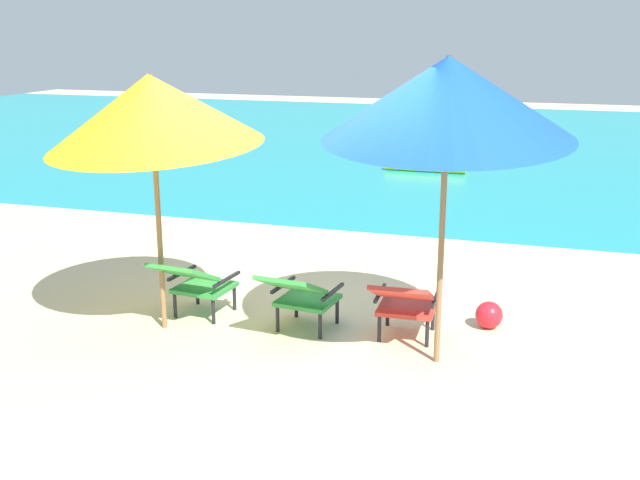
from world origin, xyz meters
The scene contains 9 objects.
ground_plane centered at (0.00, 4.00, 0.00)m, with size 40.00×40.00×0.00m, color beige.
ocean_band centered at (0.00, 12.71, 0.00)m, with size 40.00×18.00×0.01m, color teal.
swim_buoy centered at (-0.31, 8.57, 0.10)m, with size 0.18×0.18×1.60m, color yellow.
lounge_chair_left centered at (-1.10, -0.03, 0.40)m, with size 0.62×0.92×0.68m.
lounge_chair_center centered at (0.01, -0.07, 0.40)m, with size 0.62×0.92×0.68m.
lounge_chair_right centered at (0.98, 0.01, 0.40)m, with size 0.57×0.89×0.68m.
beach_umbrella_left centered at (-1.30, -0.31, 2.08)m, with size 2.57×2.59×2.49m.
beach_umbrella_right centered at (1.33, -0.30, 2.26)m, with size 2.04×2.08×2.68m.
beach_ball centered at (1.69, 0.61, 0.13)m, with size 0.26×0.26×0.26m, color red.
Camera 1 is at (2.21, -6.48, 2.81)m, focal length 43.21 mm.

